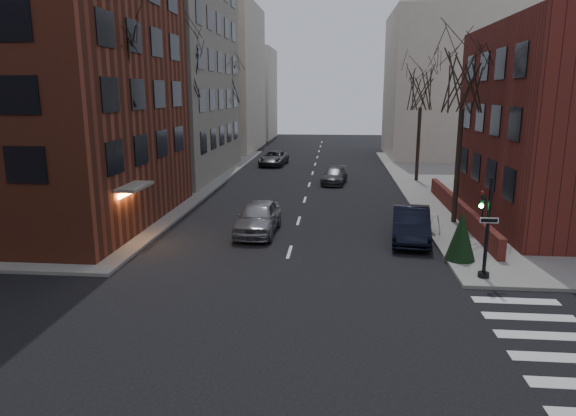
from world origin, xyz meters
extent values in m
plane|color=black|center=(0.00, 0.00, 0.00)|extent=(160.00, 160.00, 0.00)
cube|color=brown|center=(-15.50, 16.50, 9.00)|extent=(15.00, 15.00, 18.00)
cube|color=gray|center=(-17.00, 34.00, 14.00)|extent=(18.00, 18.00, 28.00)
cube|color=maroon|center=(9.30, 19.00, 0.65)|extent=(0.35, 16.00, 1.00)
cube|color=beige|center=(-15.00, 55.00, 9.00)|extent=(14.00, 16.00, 18.00)
cube|color=beige|center=(15.00, 50.00, 8.00)|extent=(14.00, 14.00, 16.00)
cube|color=beige|center=(-13.00, 72.00, 7.00)|extent=(10.00, 12.00, 14.00)
cylinder|color=black|center=(8.00, 9.00, 2.15)|extent=(0.14, 0.14, 4.00)
cylinder|color=black|center=(8.00, 9.00, 0.25)|extent=(0.44, 0.44, 0.20)
imported|color=black|center=(7.75, 9.00, 3.00)|extent=(0.16, 0.20, 1.00)
sphere|color=#19FF4C|center=(7.68, 8.95, 3.05)|extent=(0.18, 0.18, 0.18)
cube|color=white|center=(8.00, 8.88, 2.50)|extent=(0.70, 0.03, 0.22)
cylinder|color=#2D231C|center=(-8.80, 14.00, 3.47)|extent=(0.28, 0.28, 6.65)
cylinder|color=#2D231C|center=(-8.80, 26.00, 3.65)|extent=(0.28, 0.28, 7.00)
cylinder|color=#2D231C|center=(-8.80, 40.00, 3.30)|extent=(0.28, 0.28, 6.30)
cylinder|color=#2D231C|center=(8.80, 18.00, 3.30)|extent=(0.28, 0.28, 6.30)
cylinder|color=#2D231C|center=(8.80, 32.00, 3.12)|extent=(0.28, 0.28, 5.95)
cylinder|color=black|center=(-8.20, 22.00, 3.15)|extent=(0.12, 0.12, 6.00)
sphere|color=#FFA54C|center=(-8.20, 22.00, 6.25)|extent=(0.36, 0.36, 0.36)
cylinder|color=black|center=(-8.20, 42.00, 3.15)|extent=(0.12, 0.12, 6.00)
sphere|color=#FFA54C|center=(-8.20, 42.00, 6.25)|extent=(0.36, 0.36, 0.36)
imported|color=black|center=(5.89, 14.45, 0.84)|extent=(2.35, 5.29, 1.69)
imported|color=gray|center=(-1.95, 15.16, 0.86)|extent=(2.18, 5.09, 1.71)
imported|color=#3B3C40|center=(2.02, 30.64, 0.64)|extent=(2.36, 4.59, 1.27)
imported|color=#414146|center=(-4.20, 40.86, 0.72)|extent=(2.84, 5.40, 1.45)
cube|color=silver|center=(7.30, 15.59, 0.63)|extent=(0.55, 0.68, 0.97)
cone|color=black|center=(7.57, 11.15, 1.22)|extent=(1.68, 1.68, 2.15)
camera|label=1|loc=(2.04, -10.87, 7.33)|focal=32.00mm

